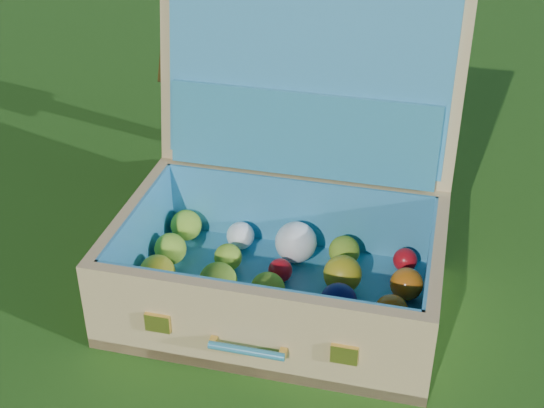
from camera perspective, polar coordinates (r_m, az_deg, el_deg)
The scene contains 2 objects.
ground at distance 1.47m, azimuth -6.11°, elevation -12.89°, with size 60.00×60.00×0.00m, color #215114.
suitcase at distance 1.59m, azimuth 1.18°, elevation -0.63°, with size 0.82×0.76×0.63m.
Camera 1 is at (0.02, -1.05, 1.03)m, focal length 50.00 mm.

